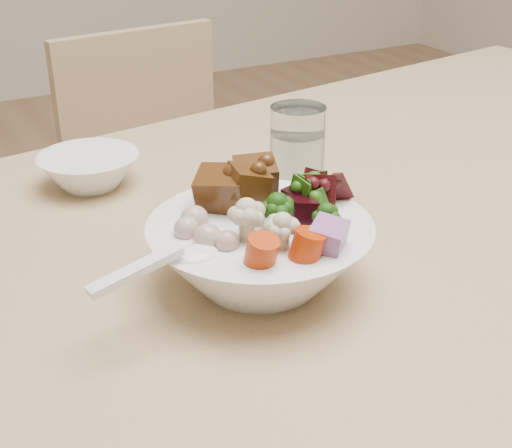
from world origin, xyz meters
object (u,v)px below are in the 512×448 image
dining_table (417,226)px  chair_far (167,202)px  side_bowl (90,171)px  food_bowl (261,248)px  water_glass (297,156)px

dining_table → chair_far: (-0.12, 0.61, -0.19)m
dining_table → side_bowl: 0.44m
dining_table → side_bowl: bearing=145.5°
chair_far → food_bowl: (-0.19, -0.74, 0.29)m
chair_far → water_glass: 0.66m
food_bowl → water_glass: 0.21m
dining_table → chair_far: size_ratio=2.05×
dining_table → water_glass: size_ratio=13.70×
side_bowl → chair_far: bearing=58.1°
food_bowl → side_bowl: 0.32m
chair_far → food_bowl: food_bowl is taller
chair_far → food_bowl: 0.82m
chair_far → food_bowl: bearing=-111.8°
food_bowl → water_glass: (0.14, 0.16, 0.02)m
side_bowl → water_glass: bearing=-35.3°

